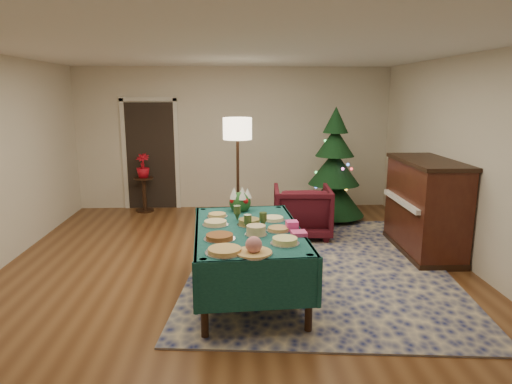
{
  "coord_description": "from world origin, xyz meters",
  "views": [
    {
      "loc": [
        0.01,
        -5.33,
        2.2
      ],
      "look_at": [
        0.28,
        0.34,
        0.98
      ],
      "focal_mm": 32.0,
      "sensor_mm": 36.0,
      "label": 1
    }
  ],
  "objects_px": {
    "side_table": "(144,195)",
    "potted_plant": "(143,171)",
    "armchair": "(302,209)",
    "floor_lamp": "(237,136)",
    "christmas_tree": "(334,170)",
    "gift_box": "(292,226)",
    "piano": "(425,208)",
    "buffet_table": "(248,242)"
  },
  "relations": [
    {
      "from": "side_table",
      "to": "potted_plant",
      "type": "bearing_deg",
      "value": 0.0
    },
    {
      "from": "armchair",
      "to": "floor_lamp",
      "type": "relative_size",
      "value": 0.48
    },
    {
      "from": "armchair",
      "to": "christmas_tree",
      "type": "distance_m",
      "value": 1.25
    },
    {
      "from": "gift_box",
      "to": "floor_lamp",
      "type": "xyz_separation_m",
      "value": [
        -0.56,
        2.43,
        0.74
      ]
    },
    {
      "from": "gift_box",
      "to": "piano",
      "type": "bearing_deg",
      "value": 34.18
    },
    {
      "from": "armchair",
      "to": "side_table",
      "type": "xyz_separation_m",
      "value": [
        -2.77,
        1.68,
        -0.12
      ]
    },
    {
      "from": "buffet_table",
      "to": "christmas_tree",
      "type": "distance_m",
      "value": 3.44
    },
    {
      "from": "floor_lamp",
      "to": "piano",
      "type": "height_order",
      "value": "floor_lamp"
    },
    {
      "from": "buffet_table",
      "to": "armchair",
      "type": "bearing_deg",
      "value": 66.49
    },
    {
      "from": "gift_box",
      "to": "floor_lamp",
      "type": "relative_size",
      "value": 0.07
    },
    {
      "from": "buffet_table",
      "to": "side_table",
      "type": "xyz_separation_m",
      "value": [
        -1.86,
        3.78,
        -0.3
      ]
    },
    {
      "from": "piano",
      "to": "side_table",
      "type": "bearing_deg",
      "value": 150.31
    },
    {
      "from": "floor_lamp",
      "to": "potted_plant",
      "type": "distance_m",
      "value": 2.41
    },
    {
      "from": "side_table",
      "to": "buffet_table",
      "type": "bearing_deg",
      "value": -63.83
    },
    {
      "from": "armchair",
      "to": "potted_plant",
      "type": "bearing_deg",
      "value": -27.86
    },
    {
      "from": "armchair",
      "to": "side_table",
      "type": "relative_size",
      "value": 1.35
    },
    {
      "from": "armchair",
      "to": "gift_box",
      "type": "bearing_deg",
      "value": 82.09
    },
    {
      "from": "buffet_table",
      "to": "armchair",
      "type": "relative_size",
      "value": 2.32
    },
    {
      "from": "potted_plant",
      "to": "christmas_tree",
      "type": "height_order",
      "value": "christmas_tree"
    },
    {
      "from": "buffet_table",
      "to": "floor_lamp",
      "type": "bearing_deg",
      "value": 92.16
    },
    {
      "from": "side_table",
      "to": "christmas_tree",
      "type": "bearing_deg",
      "value": -12.15
    },
    {
      "from": "buffet_table",
      "to": "potted_plant",
      "type": "relative_size",
      "value": 4.55
    },
    {
      "from": "floor_lamp",
      "to": "potted_plant",
      "type": "relative_size",
      "value": 4.09
    },
    {
      "from": "buffet_table",
      "to": "christmas_tree",
      "type": "bearing_deg",
      "value": 62.2
    },
    {
      "from": "floor_lamp",
      "to": "christmas_tree",
      "type": "relative_size",
      "value": 0.93
    },
    {
      "from": "buffet_table",
      "to": "side_table",
      "type": "relative_size",
      "value": 3.13
    },
    {
      "from": "buffet_table",
      "to": "potted_plant",
      "type": "bearing_deg",
      "value": 116.17
    },
    {
      "from": "buffet_table",
      "to": "floor_lamp",
      "type": "relative_size",
      "value": 1.11
    },
    {
      "from": "floor_lamp",
      "to": "side_table",
      "type": "relative_size",
      "value": 2.81
    },
    {
      "from": "potted_plant",
      "to": "side_table",
      "type": "bearing_deg",
      "value": 0.0
    },
    {
      "from": "armchair",
      "to": "christmas_tree",
      "type": "height_order",
      "value": "christmas_tree"
    },
    {
      "from": "floor_lamp",
      "to": "side_table",
      "type": "bearing_deg",
      "value": 140.76
    },
    {
      "from": "armchair",
      "to": "potted_plant",
      "type": "xyz_separation_m",
      "value": [
        -2.77,
        1.68,
        0.34
      ]
    },
    {
      "from": "buffet_table",
      "to": "piano",
      "type": "relative_size",
      "value": 1.34
    },
    {
      "from": "gift_box",
      "to": "christmas_tree",
      "type": "bearing_deg",
      "value": 70.16
    },
    {
      "from": "buffet_table",
      "to": "armchair",
      "type": "distance_m",
      "value": 2.29
    },
    {
      "from": "potted_plant",
      "to": "christmas_tree",
      "type": "distance_m",
      "value": 3.54
    },
    {
      "from": "christmas_tree",
      "to": "piano",
      "type": "height_order",
      "value": "christmas_tree"
    },
    {
      "from": "piano",
      "to": "christmas_tree",
      "type": "bearing_deg",
      "value": 117.57
    },
    {
      "from": "side_table",
      "to": "piano",
      "type": "bearing_deg",
      "value": -29.69
    },
    {
      "from": "potted_plant",
      "to": "piano",
      "type": "relative_size",
      "value": 0.29
    },
    {
      "from": "buffet_table",
      "to": "christmas_tree",
      "type": "relative_size",
      "value": 1.03
    }
  ]
}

